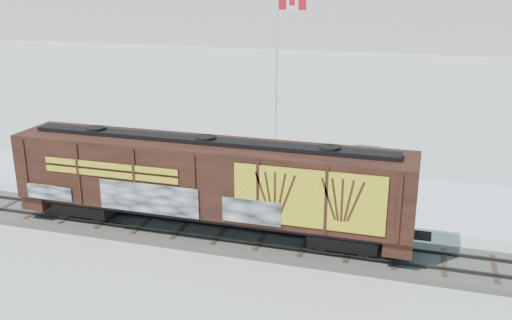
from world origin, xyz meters
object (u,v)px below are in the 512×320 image
(hopper_railcar, at_px, (207,179))
(car_dark, at_px, (323,176))
(flagpole, at_px, (278,101))
(car_silver, at_px, (88,166))
(car_white, at_px, (243,182))

(hopper_railcar, xyz_separation_m, car_dark, (3.97, 8.11, -2.14))
(flagpole, xyz_separation_m, car_silver, (-10.29, -6.68, -3.33))
(flagpole, relative_size, car_silver, 2.71)
(car_silver, distance_m, car_dark, 14.40)
(hopper_railcar, bearing_deg, car_white, 92.05)
(car_white, bearing_deg, car_silver, 84.83)
(flagpole, distance_m, car_white, 7.49)
(flagpole, distance_m, car_silver, 12.71)
(hopper_railcar, relative_size, car_dark, 3.71)
(hopper_railcar, distance_m, car_dark, 9.28)
(car_silver, relative_size, car_dark, 0.81)
(car_white, bearing_deg, car_dark, -67.38)
(car_silver, xyz_separation_m, car_dark, (14.24, 2.20, 0.03))
(flagpole, xyz_separation_m, car_dark, (3.94, -4.48, -3.30))
(car_silver, height_order, car_dark, car_dark)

